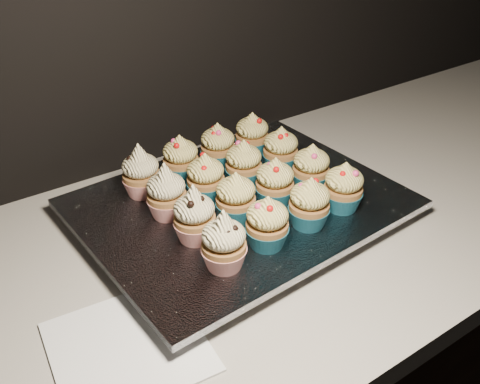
# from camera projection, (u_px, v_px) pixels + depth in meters

# --- Properties ---
(worktop) EXTENTS (2.44, 0.64, 0.04)m
(worktop) POSITION_uv_depth(u_px,v_px,m) (194.00, 263.00, 0.83)
(worktop) COLOR beige
(worktop) RESTS_ON cabinet
(napkin) EXTENTS (0.20, 0.20, 0.00)m
(napkin) POSITION_uv_depth(u_px,v_px,m) (128.00, 347.00, 0.66)
(napkin) COLOR white
(napkin) RESTS_ON worktop
(baking_tray) EXTENTS (0.48, 0.38, 0.02)m
(baking_tray) POSITION_uv_depth(u_px,v_px,m) (240.00, 212.00, 0.89)
(baking_tray) COLOR black
(baking_tray) RESTS_ON worktop
(foil_lining) EXTENTS (0.52, 0.42, 0.01)m
(foil_lining) POSITION_uv_depth(u_px,v_px,m) (240.00, 203.00, 0.88)
(foil_lining) COLOR silver
(foil_lining) RESTS_ON baking_tray
(cupcake_0) EXTENTS (0.06, 0.06, 0.10)m
(cupcake_0) POSITION_uv_depth(u_px,v_px,m) (224.00, 243.00, 0.72)
(cupcake_0) COLOR red
(cupcake_0) RESTS_ON foil_lining
(cupcake_1) EXTENTS (0.06, 0.06, 0.08)m
(cupcake_1) POSITION_uv_depth(u_px,v_px,m) (267.00, 224.00, 0.76)
(cupcake_1) COLOR #196279
(cupcake_1) RESTS_ON foil_lining
(cupcake_2) EXTENTS (0.06, 0.06, 0.08)m
(cupcake_2) POSITION_uv_depth(u_px,v_px,m) (309.00, 204.00, 0.80)
(cupcake_2) COLOR #196279
(cupcake_2) RESTS_ON foil_lining
(cupcake_3) EXTENTS (0.06, 0.06, 0.08)m
(cupcake_3) POSITION_uv_depth(u_px,v_px,m) (343.00, 188.00, 0.84)
(cupcake_3) COLOR #196279
(cupcake_3) RESTS_ON foil_lining
(cupcake_4) EXTENTS (0.06, 0.06, 0.10)m
(cupcake_4) POSITION_uv_depth(u_px,v_px,m) (194.00, 216.00, 0.77)
(cupcake_4) COLOR red
(cupcake_4) RESTS_ON foil_lining
(cupcake_5) EXTENTS (0.06, 0.06, 0.08)m
(cupcake_5) POSITION_uv_depth(u_px,v_px,m) (236.00, 198.00, 0.82)
(cupcake_5) COLOR #196279
(cupcake_5) RESTS_ON foil_lining
(cupcake_6) EXTENTS (0.06, 0.06, 0.08)m
(cupcake_6) POSITION_uv_depth(u_px,v_px,m) (275.00, 183.00, 0.85)
(cupcake_6) COLOR #196279
(cupcake_6) RESTS_ON foil_lining
(cupcake_7) EXTENTS (0.06, 0.06, 0.08)m
(cupcake_7) POSITION_uv_depth(u_px,v_px,m) (311.00, 168.00, 0.89)
(cupcake_7) COLOR #196279
(cupcake_7) RESTS_ON foil_lining
(cupcake_8) EXTENTS (0.06, 0.06, 0.10)m
(cupcake_8) POSITION_uv_depth(u_px,v_px,m) (166.00, 193.00, 0.82)
(cupcake_8) COLOR red
(cupcake_8) RESTS_ON foil_lining
(cupcake_9) EXTENTS (0.06, 0.06, 0.08)m
(cupcake_9) POSITION_uv_depth(u_px,v_px,m) (206.00, 178.00, 0.86)
(cupcake_9) COLOR #196279
(cupcake_9) RESTS_ON foil_lining
(cupcake_10) EXTENTS (0.06, 0.06, 0.08)m
(cupcake_10) POSITION_uv_depth(u_px,v_px,m) (244.00, 164.00, 0.90)
(cupcake_10) COLOR #196279
(cupcake_10) RESTS_ON foil_lining
(cupcake_11) EXTENTS (0.06, 0.06, 0.08)m
(cupcake_11) POSITION_uv_depth(u_px,v_px,m) (281.00, 150.00, 0.95)
(cupcake_11) COLOR #196279
(cupcake_11) RESTS_ON foil_lining
(cupcake_12) EXTENTS (0.06, 0.06, 0.10)m
(cupcake_12) POSITION_uv_depth(u_px,v_px,m) (141.00, 173.00, 0.88)
(cupcake_12) COLOR red
(cupcake_12) RESTS_ON foil_lining
(cupcake_13) EXTENTS (0.06, 0.06, 0.08)m
(cupcake_13) POSITION_uv_depth(u_px,v_px,m) (181.00, 159.00, 0.92)
(cupcake_13) COLOR #196279
(cupcake_13) RESTS_ON foil_lining
(cupcake_14) EXTENTS (0.06, 0.06, 0.08)m
(cupcake_14) POSITION_uv_depth(u_px,v_px,m) (218.00, 146.00, 0.96)
(cupcake_14) COLOR #196279
(cupcake_14) RESTS_ON foil_lining
(cupcake_15) EXTENTS (0.06, 0.06, 0.08)m
(cupcake_15) POSITION_uv_depth(u_px,v_px,m) (252.00, 135.00, 0.99)
(cupcake_15) COLOR #196279
(cupcake_15) RESTS_ON foil_lining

